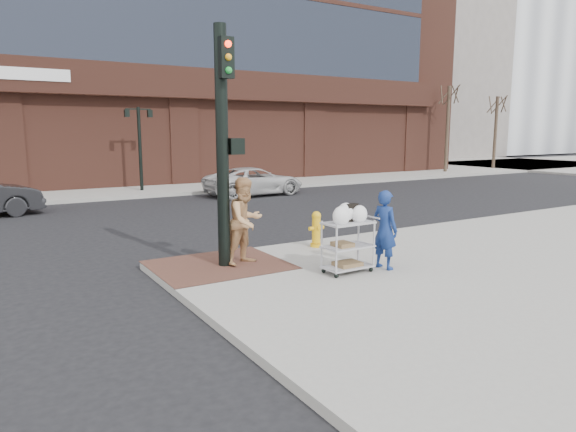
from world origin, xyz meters
TOP-DOWN VIEW (x-y plane):
  - ground at (0.00, 0.00)m, footprint 220.00×220.00m
  - sidewalk_far at (12.50, 32.00)m, footprint 65.00×36.00m
  - brick_curb_ramp at (-0.60, 0.90)m, footprint 2.80×2.40m
  - filler_block at (40.00, 38.00)m, footprint 14.00×20.00m
  - bare_tree_a at (24.00, 16.50)m, footprint 1.80×1.80m
  - bare_tree_b at (30.00, 17.00)m, footprint 1.80×1.80m
  - lamp_post at (2.00, 16.00)m, footprint 1.32×0.22m
  - traffic_signal_pole at (-0.48, 0.77)m, footprint 0.61×0.51m
  - woman_blue at (2.27, -1.17)m, footprint 0.49×0.66m
  - pedestrian_tan at (-0.03, 0.70)m, footprint 1.10×0.97m
  - minivan_white at (6.35, 12.43)m, footprint 4.85×2.35m
  - utility_cart at (1.42, -1.02)m, footprint 1.03×0.59m
  - fire_hydrant at (2.22, 1.27)m, footprint 0.42×0.30m

SIDE VIEW (x-z plane):
  - ground at x=0.00m, z-range 0.00..0.00m
  - sidewalk_far at x=12.50m, z-range 0.00..0.15m
  - brick_curb_ramp at x=-0.60m, z-range 0.15..0.16m
  - fire_hydrant at x=2.22m, z-range 0.16..1.06m
  - minivan_white at x=6.35m, z-range 0.00..1.33m
  - utility_cart at x=1.42m, z-range 0.08..1.50m
  - woman_blue at x=2.27m, z-range 0.15..1.81m
  - pedestrian_tan at x=-0.03m, z-range 0.15..2.04m
  - lamp_post at x=2.00m, z-range 0.62..4.62m
  - traffic_signal_pole at x=-0.48m, z-range 0.33..5.33m
  - bare_tree_b at x=30.00m, z-range 2.44..9.14m
  - bare_tree_a at x=24.00m, z-range 2.67..9.87m
  - filler_block at x=40.00m, z-range 0.00..18.00m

